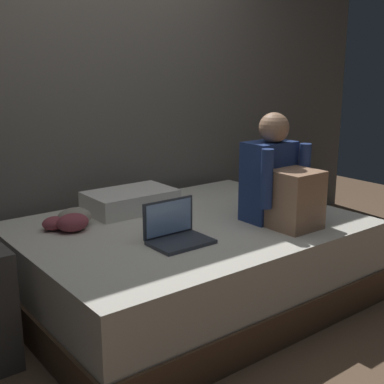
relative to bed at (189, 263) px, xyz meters
name	(u,v)px	position (x,y,z in m)	size (l,w,h in m)	color
ground_plane	(193,329)	(-0.20, -0.30, -0.25)	(8.00, 8.00, 0.00)	brown
wall_back	(84,77)	(-0.20, 0.90, 1.10)	(5.60, 0.10, 2.70)	slate
bed	(189,263)	(0.00, 0.00, 0.00)	(2.00, 1.50, 0.51)	brown
person_sitting	(279,182)	(0.42, -0.33, 0.51)	(0.39, 0.44, 0.66)	navy
laptop	(176,232)	(-0.26, -0.23, 0.31)	(0.32, 0.23, 0.22)	#333842
pillow	(130,200)	(-0.13, 0.45, 0.32)	(0.56, 0.36, 0.13)	silver
clothes_pile	(70,220)	(-0.61, 0.33, 0.31)	(0.29, 0.24, 0.11)	#8E3D47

